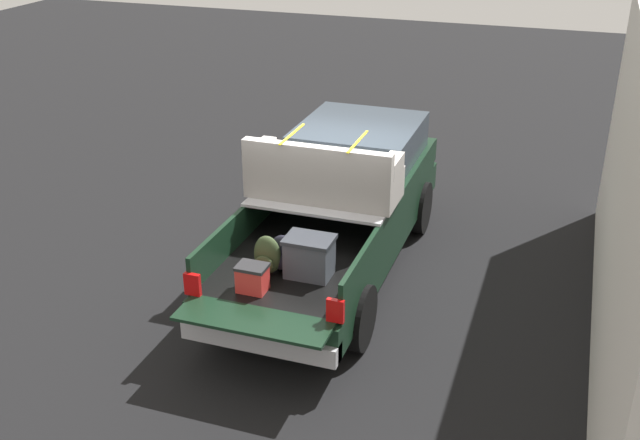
{
  "coord_description": "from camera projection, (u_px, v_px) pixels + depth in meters",
  "views": [
    {
      "loc": [
        -9.38,
        -3.04,
        5.48
      ],
      "look_at": [
        -0.6,
        0.0,
        1.1
      ],
      "focal_mm": 42.43,
      "sensor_mm": 36.0,
      "label": 1
    }
  ],
  "objects": [
    {
      "name": "ground_plane",
      "position": [
        333.0,
        271.0,
        11.25
      ],
      "size": [
        40.0,
        40.0,
        0.0
      ],
      "primitive_type": "plane",
      "color": "black"
    },
    {
      "name": "pickup_truck",
      "position": [
        342.0,
        201.0,
        11.15
      ],
      "size": [
        6.05,
        2.06,
        2.23
      ],
      "color": "black",
      "rests_on": "ground_plane"
    },
    {
      "name": "building_facade",
      "position": [
        632.0,
        210.0,
        8.6
      ],
      "size": [
        8.52,
        0.36,
        3.82
      ],
      "primitive_type": "cube",
      "color": "silver",
      "rests_on": "ground_plane"
    }
  ]
}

